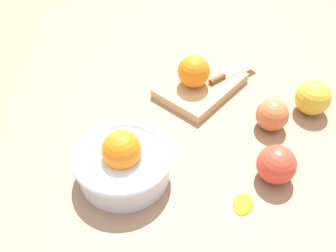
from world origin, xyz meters
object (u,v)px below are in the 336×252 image
(orange_on_board, at_px, (194,71))
(bowl, at_px, (123,161))
(cutting_board, at_px, (200,85))
(apple_front_left, at_px, (276,165))
(apple_front_right_2, at_px, (313,98))
(apple_front_right, at_px, (272,115))
(knife, at_px, (227,74))

(orange_on_board, bearing_deg, bowl, 178.61)
(bowl, bearing_deg, cutting_board, -3.56)
(apple_front_left, xyz_separation_m, apple_front_right_2, (0.22, -0.01, 0.00))
(bowl, xyz_separation_m, apple_front_right, (0.26, -0.21, -0.01))
(orange_on_board, height_order, apple_front_left, orange_on_board)
(orange_on_board, relative_size, apple_front_left, 1.00)
(knife, relative_size, apple_front_left, 1.97)
(cutting_board, distance_m, apple_front_right_2, 0.26)
(bowl, height_order, cutting_board, bowl)
(apple_front_right, bearing_deg, bowl, 141.89)
(apple_front_right, height_order, apple_front_right_2, apple_front_right_2)
(apple_front_left, bearing_deg, knife, 40.64)
(apple_front_left, bearing_deg, apple_front_right, 21.00)
(apple_front_right_2, bearing_deg, cutting_board, 101.21)
(knife, height_order, apple_front_right, apple_front_right)
(apple_front_left, relative_size, apple_front_right, 1.08)
(orange_on_board, bearing_deg, apple_front_left, -121.79)
(cutting_board, bearing_deg, bowl, 176.44)
(orange_on_board, relative_size, knife, 0.51)
(apple_front_right, bearing_deg, orange_on_board, 82.88)
(orange_on_board, xyz_separation_m, apple_front_left, (-0.16, -0.25, -0.02))
(bowl, relative_size, knife, 1.27)
(cutting_board, bearing_deg, apple_front_right_2, -78.79)
(apple_front_right_2, bearing_deg, apple_front_left, 176.54)
(apple_front_right, relative_size, apple_front_right_2, 0.90)
(knife, distance_m, apple_front_right_2, 0.21)
(apple_front_left, bearing_deg, orange_on_board, 58.21)
(apple_front_right, bearing_deg, knife, 56.62)
(apple_front_left, height_order, apple_front_right, apple_front_left)
(knife, bearing_deg, orange_on_board, 139.67)
(cutting_board, height_order, apple_front_left, apple_front_left)
(apple_front_right_2, bearing_deg, orange_on_board, 104.26)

